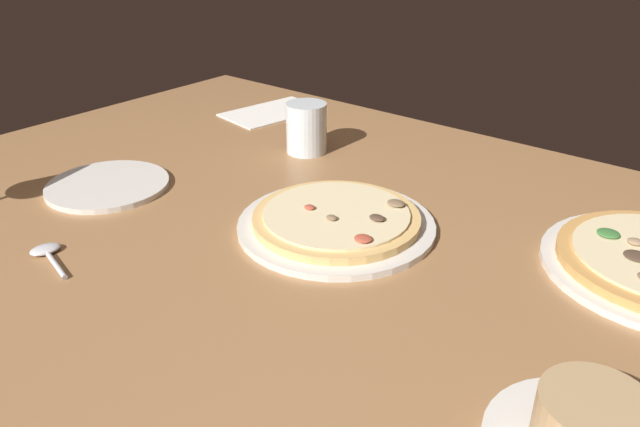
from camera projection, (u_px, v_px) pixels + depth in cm
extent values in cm
cube|color=#996B42|center=(304.00, 248.00, 87.39)|extent=(150.00, 110.00, 4.00)
cylinder|color=silver|center=(336.00, 225.00, 88.40)|extent=(28.54, 28.54, 1.00)
cylinder|color=tan|center=(336.00, 218.00, 87.90)|extent=(24.16, 24.16, 1.20)
cylinder|color=beige|center=(336.00, 213.00, 87.53)|extent=(21.10, 21.10, 0.40)
ellipsoid|color=#AD4733|center=(310.00, 207.00, 88.26)|extent=(1.64, 1.38, 0.54)
ellipsoid|color=brown|center=(396.00, 203.00, 89.22)|extent=(2.72, 2.20, 0.72)
ellipsoid|color=brown|center=(332.00, 218.00, 85.23)|extent=(1.68, 1.29, 0.64)
ellipsoid|color=#AD4733|center=(363.00, 238.00, 80.04)|extent=(2.47, 2.23, 0.57)
ellipsoid|color=#4C3828|center=(377.00, 218.00, 85.13)|extent=(2.32, 1.72, 0.70)
ellipsoid|color=#4C3828|center=(637.00, 256.00, 76.28)|extent=(3.17, 3.00, 0.41)
ellipsoid|color=#937556|center=(635.00, 242.00, 79.17)|extent=(1.94, 1.77, 0.70)
ellipsoid|color=#387033|center=(608.00, 233.00, 81.29)|extent=(2.98, 2.80, 0.59)
cylinder|color=tan|center=(592.00, 424.00, 50.84)|extent=(9.50, 9.50, 5.34)
cylinder|color=silver|center=(306.00, 128.00, 113.61)|extent=(7.56, 7.56, 9.34)
cylinder|color=silver|center=(307.00, 136.00, 114.36)|extent=(6.96, 6.96, 6.04)
cylinder|color=silver|center=(108.00, 185.00, 100.90)|extent=(19.83, 19.83, 0.90)
cube|color=white|center=(273.00, 112.00, 136.89)|extent=(16.61, 23.26, 0.30)
ellipsoid|color=silver|center=(45.00, 249.00, 82.24)|extent=(3.65, 4.54, 1.00)
cylinder|color=silver|center=(55.00, 263.00, 79.33)|extent=(8.36, 2.63, 0.70)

